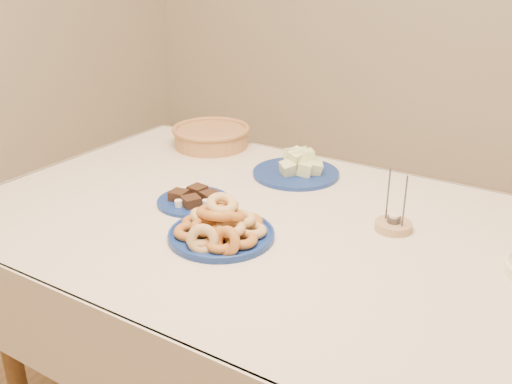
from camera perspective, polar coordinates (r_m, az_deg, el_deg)
dining_table at (r=1.63m, az=0.94°, el=-6.07°), size 1.71×1.11×0.75m
donut_platter at (r=1.47m, az=-3.53°, el=-3.55°), size 0.34×0.34×0.13m
melon_plate at (r=1.89m, az=4.23°, el=2.51°), size 0.32×0.32×0.10m
brownie_plate at (r=1.69m, az=-6.24°, el=-0.74°), size 0.24×0.24×0.04m
wicker_basket at (r=2.17m, az=-4.51°, el=5.63°), size 0.38×0.38×0.08m
candle_holder at (r=1.56m, az=13.58°, el=-3.18°), size 0.13×0.13×0.16m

